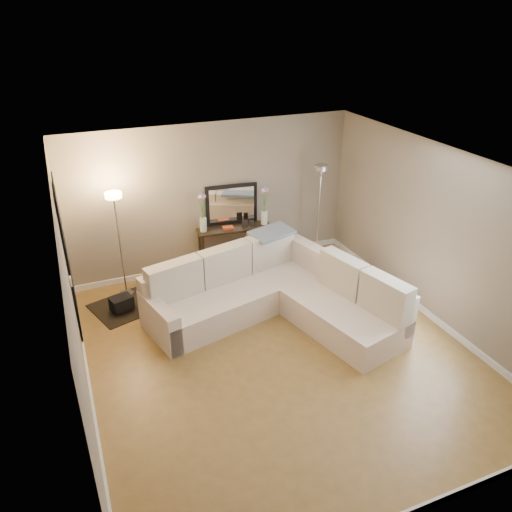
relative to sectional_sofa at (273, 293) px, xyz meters
name	(u,v)px	position (x,y,z in m)	size (l,w,h in m)	color
floor	(278,351)	(-0.31, -0.87, -0.38)	(5.00, 5.50, 0.01)	olive
ceiling	(282,168)	(-0.31, -0.87, 2.23)	(5.00, 5.50, 0.01)	white
wall_back	(213,198)	(-0.31, 1.89, 0.93)	(5.00, 0.02, 2.60)	gray
wall_front	(423,419)	(-0.31, -3.63, 0.93)	(5.00, 0.02, 2.60)	gray
wall_left	(72,310)	(-2.82, -0.87, 0.93)	(0.02, 5.50, 2.60)	gray
wall_right	(439,237)	(2.20, -0.87, 0.93)	(0.02, 5.50, 2.60)	gray
baseboard_back	(216,263)	(-0.31, 1.86, -0.32)	(5.00, 0.03, 0.10)	white
baseboard_left	(91,396)	(-2.80, -0.87, -0.32)	(0.03, 5.50, 0.10)	white
baseboard_right	(424,310)	(2.17, -0.87, -0.32)	(0.03, 5.50, 0.10)	white
doorway	(68,259)	(-2.79, 0.83, 0.73)	(0.02, 1.20, 2.20)	black
switch_plate	(71,281)	(-2.79, -0.02, 0.83)	(0.02, 0.08, 0.12)	white
sectional_sofa	(273,293)	(0.00, 0.00, 0.00)	(3.42, 2.88, 1.00)	beige
throw_blanket	(272,233)	(0.32, 0.80, 0.62)	(0.72, 0.41, 0.05)	slate
console_table	(230,246)	(-0.10, 1.65, 0.08)	(1.32, 0.47, 0.80)	black
leaning_mirror	(232,204)	(0.00, 1.81, 0.80)	(0.92, 0.13, 0.72)	black
table_decor	(235,226)	(-0.03, 1.61, 0.46)	(0.55, 0.14, 0.13)	#C14422
flower_vase_left	(203,215)	(-0.56, 1.70, 0.72)	(0.15, 0.13, 0.68)	silver
flower_vase_right	(264,209)	(0.53, 1.59, 0.72)	(0.15, 0.13, 0.68)	silver
floor_lamp_lit	(117,225)	(-2.00, 1.45, 0.88)	(0.32, 0.32, 1.77)	silver
floor_lamp_unlit	(320,194)	(1.52, 1.42, 0.90)	(0.26, 0.26, 1.80)	silver
charcoal_rug	(131,304)	(-1.99, 1.10, -0.36)	(1.15, 0.87, 0.02)	black
black_bag	(122,303)	(-2.14, 0.94, -0.21)	(0.33, 0.23, 0.21)	black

